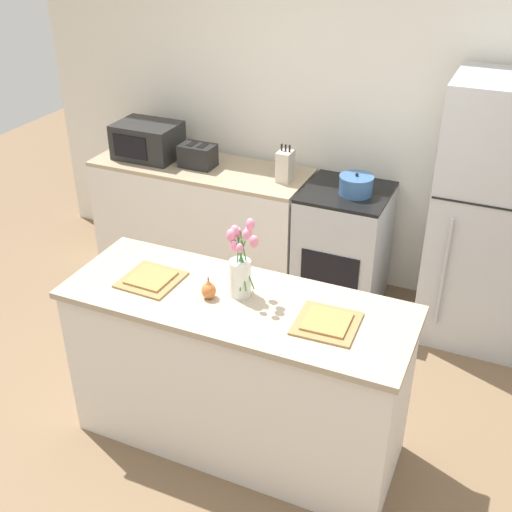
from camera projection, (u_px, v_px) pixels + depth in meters
name	position (u px, v px, depth m)	size (l,w,h in m)	color
ground_plane	(239.00, 437.00, 3.69)	(10.00, 10.00, 0.00)	brown
back_wall	(354.00, 111.00, 4.60)	(5.20, 0.08, 2.70)	silver
kitchen_island	(237.00, 373.00, 3.45)	(1.80, 0.66, 0.95)	silver
back_counter	(203.00, 219.00, 5.10)	(1.68, 0.60, 0.91)	silver
stove_range	(343.00, 248.00, 4.70)	(0.60, 0.61, 0.91)	#B2B5B7
refrigerator	(488.00, 217.00, 4.14)	(0.68, 0.67, 1.79)	#B7BABC
flower_vase	(241.00, 266.00, 3.17)	(0.17, 0.16, 0.42)	silver
pear_figurine	(209.00, 290.00, 3.20)	(0.07, 0.07, 0.12)	#C66B33
plate_setting_left	(151.00, 279.00, 3.36)	(0.30, 0.30, 0.02)	olive
plate_setting_right	(327.00, 323.00, 3.03)	(0.30, 0.30, 0.02)	olive
toaster	(198.00, 156.00, 4.82)	(0.28, 0.18, 0.17)	black
cooking_pot	(356.00, 185.00, 4.39)	(0.24, 0.24, 0.16)	#386093
microwave	(148.00, 140.00, 4.96)	(0.48, 0.37, 0.27)	black
knife_block	(285.00, 166.00, 4.57)	(0.10, 0.14, 0.27)	beige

